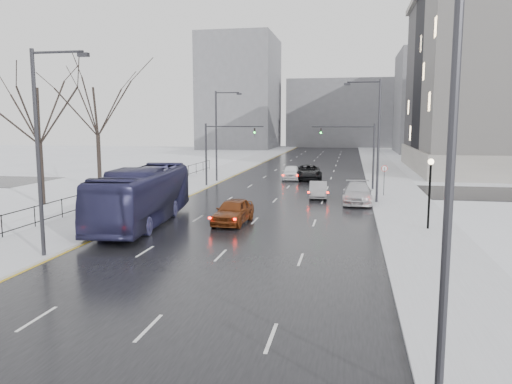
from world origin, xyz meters
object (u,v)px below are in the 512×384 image
Objects in this scene: tree_park_d at (43,206)px; sedan_right_near at (318,190)px; tree_park_e at (100,189)px; sedan_center_near at (233,211)px; streetlight_r_near at (439,168)px; bus at (143,196)px; no_uturn_sign at (384,171)px; lamppost_r_mid at (430,183)px; mast_signal_left at (216,147)px; streetlight_r_mid at (376,135)px; sedan_right_cross at (309,172)px; streetlight_l_near at (42,143)px; sedan_right_far at (357,193)px; streetlight_l_far at (218,131)px; mast_signal_right at (362,148)px; sedan_center_far at (291,172)px.

tree_park_d is 2.89× the size of sedan_right_near.
sedan_center_near is (16.98, -14.15, 0.85)m from tree_park_e.
tree_park_d is 35.80m from streetlight_r_near.
no_uturn_sign is at bearing 37.68° from bus.
lamppost_r_mid is 0.66× the size of mast_signal_left.
bus is 3.05× the size of sedan_right_near.
streetlight_r_mid reaches higher than sedan_right_cross.
streetlight_r_near is 1.54× the size of mast_signal_left.
streetlight_l_near is 1.74× the size of sedan_right_far.
streetlight_l_near reaches higher than sedan_right_cross.
mast_signal_left is at bearing 20.19° from tree_park_e.
lamppost_r_mid is at bearing 81.94° from streetlight_r_near.
streetlight_r_near is 1.00× the size of streetlight_l_far.
mast_signal_right reaches higher than sedan_right_far.
streetlight_l_far is 2.31× the size of sedan_right_near.
tree_park_d is at bearing -159.68° from no_uturn_sign.
tree_park_e is 1.35× the size of streetlight_l_near.
streetlight_r_mid is at bearing -84.00° from mast_signal_right.
tree_park_d is at bearing -118.15° from streetlight_l_far.
mast_signal_right is at bearing 96.00° from streetlight_r_mid.
mast_signal_left is (-18.33, 18.00, 1.16)m from lamppost_r_mid.
mast_signal_right is at bearing -14.48° from streetlight_l_far.
no_uturn_sign reaches higher than sedan_right_cross.
sedan_center_far is (-4.00, 13.48, 0.13)m from sedan_right_near.
sedan_center_near is 0.83× the size of sedan_right_far.
lamppost_r_mid is 28.22m from sedan_center_far.
streetlight_r_mid is 18.18m from sedan_right_cross.
streetlight_r_mid is at bearing 13.01° from tree_park_d.
lamppost_r_mid is 1.59× the size of no_uturn_sign.
streetlight_l_far is at bearing 155.27° from no_uturn_sign.
tree_park_e is at bearing 180.00° from no_uturn_sign.
streetlight_r_near is at bearing -52.21° from tree_park_e.
tree_park_e is 43.39m from streetlight_r_near.
tree_park_d is 4.63× the size of no_uturn_sign.
mast_signal_left is (-15.49, 8.00, -1.51)m from streetlight_r_mid.
tree_park_d reaches higher than bus.
sedan_center_far is at bearing 70.82° from bus.
streetlight_r_near is 19.15m from streetlight_l_near.
sedan_right_cross is at bearing 112.46° from streetlight_r_mid.
sedan_right_cross is 1.24× the size of sedan_center_far.
sedan_right_cross is (19.26, 22.22, 0.89)m from tree_park_d.
tree_park_e is 23.17m from sedan_right_cross.
streetlight_r_near is at bearing -87.10° from sedan_right_far.
sedan_right_near is at bearing 146.06° from sedan_right_far.
streetlight_l_near reaches higher than lamppost_r_mid.
tree_park_d is 27.75m from sedan_center_far.
sedan_right_cross is at bearing 98.25° from streetlight_r_near.
streetlight_l_near is 36.80m from sedan_center_far.
streetlight_l_far reaches higher than no_uturn_sign.
mast_signal_right is at bearing 53.08° from sedan_right_near.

